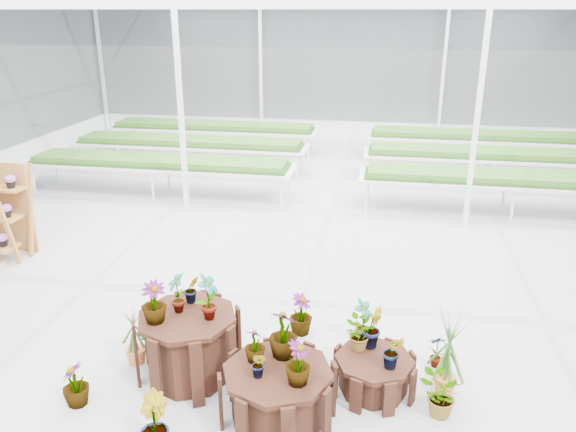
# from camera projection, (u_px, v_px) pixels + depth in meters

# --- Properties ---
(ground_plane) EXTENTS (24.00, 24.00, 0.00)m
(ground_plane) POSITION_uv_depth(u_px,v_px,m) (288.00, 309.00, 8.37)
(ground_plane) COLOR gray
(ground_plane) RESTS_ON ground
(greenhouse_shell) EXTENTS (18.00, 24.00, 4.50)m
(greenhouse_shell) POSITION_uv_depth(u_px,v_px,m) (289.00, 163.00, 7.59)
(greenhouse_shell) COLOR white
(greenhouse_shell) RESTS_ON ground
(steel_frame) EXTENTS (18.00, 24.00, 4.50)m
(steel_frame) POSITION_uv_depth(u_px,v_px,m) (289.00, 163.00, 7.59)
(steel_frame) COLOR silver
(steel_frame) RESTS_ON ground
(nursery_benches) EXTENTS (16.00, 7.00, 0.84)m
(nursery_benches) POSITION_uv_depth(u_px,v_px,m) (335.00, 161.00, 14.88)
(nursery_benches) COLOR silver
(nursery_benches) RESTS_ON ground
(plinth_tall) EXTENTS (1.53, 1.53, 0.83)m
(plinth_tall) POSITION_uv_depth(u_px,v_px,m) (189.00, 346.00, 6.71)
(plinth_tall) COLOR black
(plinth_tall) RESTS_ON ground
(plinth_mid) EXTENTS (1.57, 1.57, 0.64)m
(plinth_mid) POSITION_uv_depth(u_px,v_px,m) (278.00, 395.00, 6.00)
(plinth_mid) COLOR black
(plinth_mid) RESTS_ON ground
(plinth_low) EXTENTS (1.24, 1.24, 0.43)m
(plinth_low) POSITION_uv_depth(u_px,v_px,m) (374.00, 374.00, 6.52)
(plinth_low) COLOR black
(plinth_low) RESTS_ON ground
(nursery_plants) EXTENTS (4.48, 3.13, 1.41)m
(nursery_plants) POSITION_uv_depth(u_px,v_px,m) (265.00, 343.00, 6.61)
(nursery_plants) COLOR #345D1F
(nursery_plants) RESTS_ON ground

